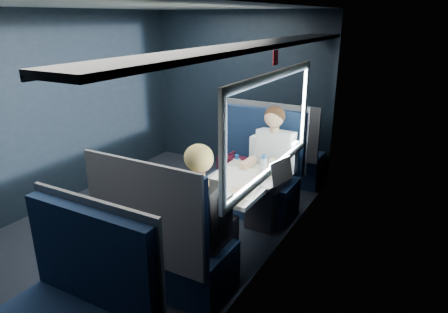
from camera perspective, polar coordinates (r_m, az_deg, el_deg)
The scene contains 12 objects.
ground at distance 4.65m, azimuth -9.89°, elevation -9.36°, with size 2.80×4.20×0.01m, color black.
room_shell at distance 4.13m, azimuth -10.83°, elevation 8.88°, with size 3.00×4.40×2.40m.
table at distance 3.84m, azimuth 1.74°, elevation -4.36°, with size 0.62×1.00×0.74m.
seat_bay_near at distance 4.73m, azimuth 4.47°, elevation -2.87°, with size 1.04×0.62×1.26m.
seat_bay_far at distance 3.39m, azimuth -8.12°, elevation -12.84°, with size 1.04×0.62×1.26m.
seat_row_front at distance 5.54m, azimuth 8.56°, elevation 0.23°, with size 1.04×0.51×1.16m.
man at distance 4.38m, azimuth 6.72°, elevation -0.61°, with size 0.53×0.56×1.32m.
woman at distance 3.22m, azimuth -2.99°, elevation -7.98°, with size 0.53×0.56×1.32m.
papers at distance 3.76m, azimuth 1.68°, elevation -3.57°, with size 0.50×0.72×0.01m, color white.
laptop at distance 3.74m, azimuth 7.29°, elevation -2.83°, with size 0.31×0.36×0.24m.
bottle_small at distance 3.87m, azimuth 5.68°, elevation -1.46°, with size 0.06×0.06×0.22m.
cup at distance 4.08m, azimuth 6.93°, elevation -1.10°, with size 0.08×0.08×0.10m, color white.
Camera 1 is at (2.63, -3.13, 2.21)m, focal length 32.00 mm.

